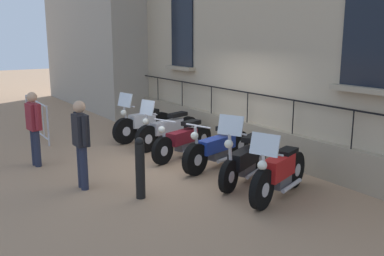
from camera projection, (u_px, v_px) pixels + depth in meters
name	position (u px, v px, depth m)	size (l,w,h in m)	color
ground_plane	(183.00, 165.00, 9.51)	(60.00, 60.00, 0.00)	#9E7A5B
motorcycle_white	(143.00, 124.00, 11.65)	(1.94, 0.67, 1.34)	black
motorcycle_silver	(168.00, 130.00, 10.99)	(2.15, 0.79, 1.28)	black
motorcycle_maroon	(183.00, 140.00, 10.00)	(2.03, 0.91, 0.99)	black
motorcycle_blue	(218.00, 148.00, 9.30)	(2.16, 0.88, 1.03)	black
motorcycle_black	(244.00, 161.00, 8.27)	(1.81, 0.97, 1.42)	black
motorcycle_red	(279.00, 173.00, 7.49)	(1.92, 0.89, 1.26)	black
crowd_barrier	(37.00, 117.00, 11.97)	(0.08, 2.43, 1.05)	#B7B7BF
bollard	(140.00, 168.00, 7.45)	(0.17, 0.17, 1.10)	black
pedestrian_standing	(34.00, 125.00, 9.25)	(0.26, 0.53, 1.62)	#23283D
pedestrian_walking	(81.00, 140.00, 7.85)	(0.22, 0.53, 1.65)	#23283D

